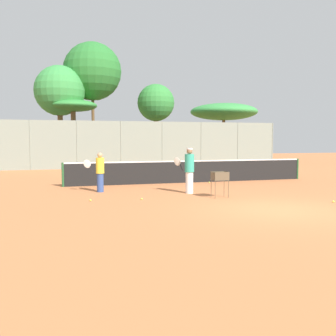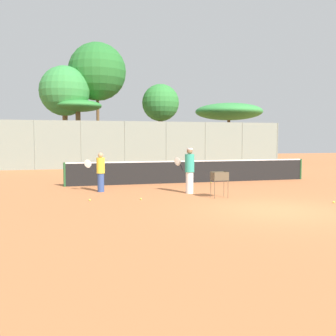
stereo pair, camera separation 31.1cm
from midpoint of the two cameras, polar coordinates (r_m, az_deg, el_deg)
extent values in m
plane|color=#C67242|center=(12.07, 15.33, -5.94)|extent=(80.00, 80.00, 0.00)
cylinder|color=#26592D|center=(17.83, -15.51, -0.95)|extent=(0.10, 0.10, 1.07)
cylinder|color=#26592D|center=(21.67, 17.90, -0.11)|extent=(0.10, 0.10, 1.07)
cube|color=black|center=(18.92, 2.86, -0.60)|extent=(11.93, 0.01, 1.01)
cube|color=white|center=(18.89, 2.87, 1.02)|extent=(11.93, 0.02, 0.06)
cylinder|color=gray|center=(28.18, -19.68, 3.17)|extent=(0.08, 0.08, 3.38)
cylinder|color=gray|center=(28.20, -13.37, 3.30)|extent=(0.08, 0.08, 3.38)
cylinder|color=gray|center=(28.56, -7.14, 3.39)|extent=(0.08, 0.08, 3.38)
cylinder|color=gray|center=(29.24, -1.13, 3.44)|extent=(0.08, 0.08, 3.38)
cylinder|color=gray|center=(30.22, 4.55, 3.46)|extent=(0.08, 0.08, 3.38)
cylinder|color=gray|center=(31.48, 9.82, 3.44)|extent=(0.08, 0.08, 3.38)
cylinder|color=gray|center=(32.99, 14.65, 3.40)|extent=(0.08, 0.08, 3.38)
cube|color=gray|center=(28.86, -4.10, 3.42)|extent=(21.70, 0.01, 3.38)
cylinder|color=brown|center=(34.07, -2.02, 4.29)|extent=(0.43, 0.43, 4.26)
sphere|color=#338438|center=(34.21, -2.04, 9.46)|extent=(3.18, 3.18, 3.18)
cylinder|color=brown|center=(33.41, -11.07, 5.89)|extent=(0.24, 0.24, 6.21)
sphere|color=#28722D|center=(33.85, -11.19, 13.58)|extent=(4.75, 4.75, 4.75)
cylinder|color=brown|center=(36.32, 7.81, 3.89)|extent=(0.27, 0.27, 3.80)
ellipsoid|color=#388E42|center=(36.40, 7.86, 8.08)|extent=(6.09, 6.09, 1.52)
cylinder|color=brown|center=(31.82, -13.80, 4.15)|extent=(0.38, 0.38, 4.23)
ellipsoid|color=#338438|center=(31.93, -13.89, 8.78)|extent=(3.72, 3.72, 0.93)
cylinder|color=brown|center=(32.24, -15.60, 4.52)|extent=(0.41, 0.41, 4.69)
sphere|color=#388E42|center=(32.45, -15.73, 10.75)|extent=(3.92, 3.92, 3.92)
cylinder|color=#334C8C|center=(15.81, -10.36, -2.11)|extent=(0.26, 0.26, 0.74)
cylinder|color=yellow|center=(15.75, -10.40, 0.36)|extent=(0.33, 0.33, 0.62)
sphere|color=tan|center=(15.73, -10.42, 1.85)|extent=(0.20, 0.20, 0.20)
cylinder|color=black|center=(15.84, -11.60, -0.20)|extent=(0.15, 0.07, 0.27)
ellipsoid|color=silver|center=(15.86, -12.22, 0.59)|extent=(0.39, 0.16, 0.43)
cylinder|color=white|center=(15.21, 2.53, -2.14)|extent=(0.29, 0.29, 0.83)
cylinder|color=teal|center=(15.14, 2.54, 0.71)|extent=(0.36, 0.36, 0.69)
sphere|color=#8C6647|center=(15.12, 2.55, 2.44)|extent=(0.22, 0.22, 0.22)
cylinder|color=white|center=(15.12, 2.55, 2.80)|extent=(0.24, 0.24, 0.06)
cylinder|color=black|center=(15.33, 1.35, 0.12)|extent=(0.12, 0.13, 0.27)
ellipsoid|color=silver|center=(15.40, 0.77, 0.96)|extent=(0.29, 0.31, 0.43)
cylinder|color=brown|center=(13.95, 6.23, -3.14)|extent=(0.02, 0.02, 0.63)
cylinder|color=brown|center=(14.15, 8.13, -3.05)|extent=(0.02, 0.02, 0.63)
cylinder|color=brown|center=(14.28, 5.66, -2.97)|extent=(0.02, 0.02, 0.63)
cylinder|color=brown|center=(14.48, 7.53, -2.88)|extent=(0.02, 0.02, 0.63)
cube|color=brown|center=(14.18, 6.91, -1.72)|extent=(0.55, 0.40, 0.01)
cube|color=brown|center=(13.98, 7.24, -1.21)|extent=(0.55, 0.01, 0.30)
cube|color=brown|center=(14.34, 6.59, -1.07)|extent=(0.55, 0.01, 0.30)
cube|color=brown|center=(14.05, 5.88, -1.17)|extent=(0.01, 0.40, 0.30)
cube|color=brown|center=(14.27, 7.92, -1.11)|extent=(0.01, 0.40, 0.30)
sphere|color=#D1E54C|center=(14.00, 6.77, -1.63)|extent=(0.07, 0.07, 0.07)
sphere|color=#D1E54C|center=(14.20, 7.22, -1.55)|extent=(0.07, 0.07, 0.07)
sphere|color=#D1E54C|center=(14.08, 6.58, -1.38)|extent=(0.07, 0.07, 0.07)
sphere|color=#D1E54C|center=(14.28, 7.12, -1.31)|extent=(0.07, 0.07, 0.07)
sphere|color=#D1E54C|center=(14.19, 7.55, -1.56)|extent=(0.07, 0.07, 0.07)
sphere|color=#D1E54C|center=(14.05, 6.73, -1.61)|extent=(0.07, 0.07, 0.07)
sphere|color=#D1E54C|center=(14.18, 6.33, -1.56)|extent=(0.07, 0.07, 0.07)
sphere|color=#D1E54C|center=(14.20, 7.11, -1.34)|extent=(0.07, 0.07, 0.07)
sphere|color=#D1E54C|center=(14.28, 7.34, -1.31)|extent=(0.07, 0.07, 0.07)
sphere|color=#D1E54C|center=(14.32, 6.87, -1.29)|extent=(0.07, 0.07, 0.07)
sphere|color=#D1E54C|center=(14.12, 7.20, -1.37)|extent=(0.07, 0.07, 0.07)
sphere|color=#D1E54C|center=(14.06, 6.85, -1.39)|extent=(0.07, 0.07, 0.07)
sphere|color=#D1E54C|center=(14.30, 7.09, -1.30)|extent=(0.07, 0.07, 0.07)
sphere|color=#D1E54C|center=(13.64, -4.49, -4.49)|extent=(0.07, 0.07, 0.07)
sphere|color=#D1E54C|center=(14.08, 22.30, -4.53)|extent=(0.07, 0.07, 0.07)
sphere|color=#D1E54C|center=(18.84, 5.54, -2.08)|extent=(0.07, 0.07, 0.07)
sphere|color=#D1E54C|center=(13.61, -11.84, -4.59)|extent=(0.07, 0.07, 0.07)
cube|color=white|center=(30.74, -9.01, 1.11)|extent=(4.20, 1.70, 0.90)
cube|color=#33383D|center=(30.68, -9.39, 2.60)|extent=(2.20, 1.50, 0.70)
camera|label=1|loc=(0.16, -90.60, -0.04)|focal=42.00mm
camera|label=2|loc=(0.16, 89.40, 0.04)|focal=42.00mm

